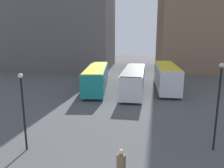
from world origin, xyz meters
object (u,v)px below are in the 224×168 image
object	(u,v)px
bus_1	(134,79)
lamp_post_1	(23,105)
bus_0	(97,77)
traveler	(121,163)
bus_2	(166,76)
lamp_post_0	(218,100)

from	to	relation	value
bus_1	lamp_post_1	distance (m)	17.05
bus_0	bus_1	xyz separation A→B (m)	(5.02, -0.93, -0.03)
bus_1	traveler	xyz separation A→B (m)	(-0.21, -18.17, -0.61)
bus_2	traveler	distance (m)	20.50
bus_0	bus_2	distance (m)	9.31
traveler	lamp_post_1	distance (m)	6.77
bus_1	bus_2	size ratio (longest dim) A/B	1.10
lamp_post_0	lamp_post_1	size ratio (longest dim) A/B	1.13
bus_1	traveler	size ratio (longest dim) A/B	7.02
bus_1	bus_2	bearing A→B (deg)	-64.39
traveler	lamp_post_1	bearing A→B (deg)	88.49
bus_2	lamp_post_0	xyz separation A→B (m)	(0.99, -16.27, 1.41)
bus_2	traveler	xyz separation A→B (m)	(-4.46, -19.99, -0.78)
bus_1	lamp_post_0	size ratio (longest dim) A/B	2.21
bus_0	lamp_post_0	bearing A→B (deg)	-151.89
bus_2	traveler	size ratio (longest dim) A/B	6.39
bus_0	bus_2	world-z (taller)	bus_2
bus_1	lamp_post_1	world-z (taller)	lamp_post_1
traveler	bus_1	bearing A→B (deg)	19.16
bus_1	bus_2	xyz separation A→B (m)	(4.25, 1.82, 0.18)
traveler	bus_2	bearing A→B (deg)	7.25
bus_1	traveler	world-z (taller)	bus_1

